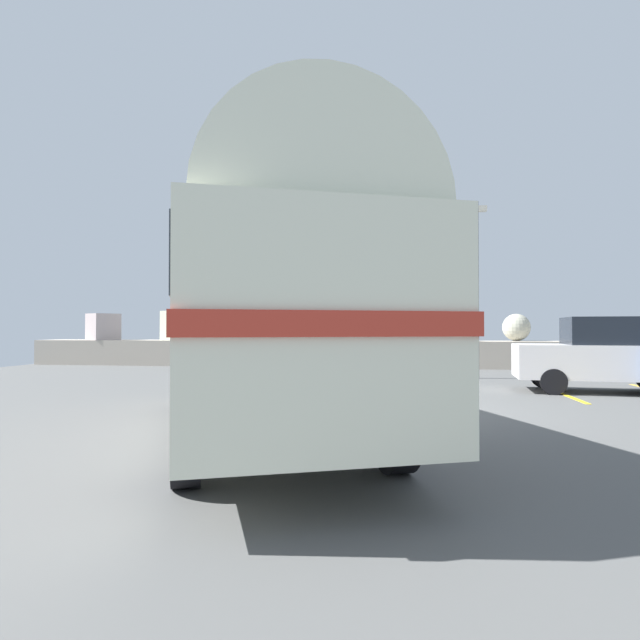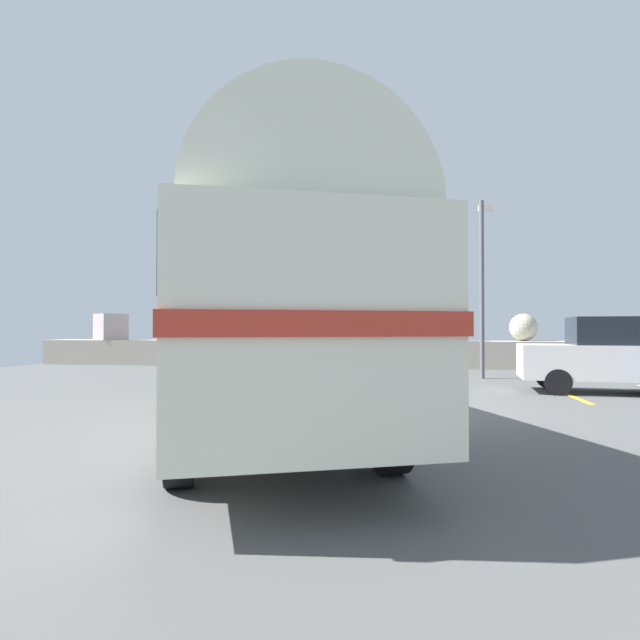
{
  "view_description": "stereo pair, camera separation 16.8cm",
  "coord_description": "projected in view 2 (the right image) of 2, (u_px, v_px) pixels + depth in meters",
  "views": [
    {
      "loc": [
        0.17,
        -10.48,
        1.59
      ],
      "look_at": [
        -1.17,
        -1.39,
        1.74
      ],
      "focal_mm": 29.95,
      "sensor_mm": 36.0,
      "label": 1
    },
    {
      "loc": [
        0.33,
        -10.45,
        1.59
      ],
      "look_at": [
        -1.17,
        -1.39,
        1.74
      ],
      "focal_mm": 29.95,
      "sensor_mm": 36.0,
      "label": 2
    }
  ],
  "objects": [
    {
      "name": "vintage_coach",
      "position": [
        262.0,
        299.0,
        8.13
      ],
      "size": [
        5.42,
        8.86,
        3.7
      ],
      "rotation": [
        0.0,
        0.0,
        0.38
      ],
      "color": "black",
      "rests_on": "ground"
    },
    {
      "name": "lamp_post",
      "position": [
        482.0,
        277.0,
        16.99
      ],
      "size": [
        0.5,
        0.86,
        5.67
      ],
      "color": "#5B5B60",
      "rests_on": "ground"
    },
    {
      "name": "breakwater",
      "position": [
        395.0,
        350.0,
        22.05
      ],
      "size": [
        31.36,
        2.19,
        2.43
      ],
      "color": "#B4A999",
      "rests_on": "ground"
    },
    {
      "name": "parked_car_nearest",
      "position": [
        612.0,
        354.0,
        13.01
      ],
      "size": [
        4.25,
        2.09,
        1.86
      ],
      "rotation": [
        0.0,
        0.0,
        1.47
      ],
      "color": "black",
      "rests_on": "ground"
    },
    {
      "name": "ground",
      "position": [
        391.0,
        410.0,
        10.34
      ],
      "size": [
        32.0,
        26.0,
        0.02
      ],
      "color": "#535453"
    }
  ]
}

